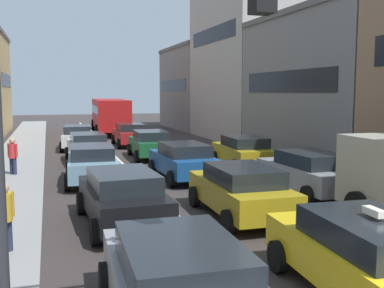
{
  "coord_description": "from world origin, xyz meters",
  "views": [
    {
      "loc": [
        -5.15,
        -4.36,
        3.56
      ],
      "look_at": [
        0.0,
        12.0,
        1.6
      ],
      "focal_mm": 42.82,
      "sensor_mm": 36.0,
      "label": 1
    }
  ],
  "objects_px": {
    "sedan_left_lane_fourth": "(88,147)",
    "pedestrian_mid_sidewalk": "(13,155)",
    "bus_mid_queue_primary": "(110,113)",
    "pedestrian_near_kerb": "(4,215)",
    "sedan_centre_lane_second": "(241,190)",
    "wagon_right_lane_far": "(243,151)",
    "sedan_centre_lane_fifth": "(130,134)",
    "sedan_left_lane_front": "(178,283)",
    "sedan_right_lane_behind_truck": "(309,172)",
    "wagon_left_lane_second": "(122,196)",
    "taxi_centre_lane_front": "(366,256)",
    "hatchback_centre_lane_third": "(183,160)",
    "coupe_centre_lane_fourth": "(150,143)",
    "sedan_left_lane_fifth": "(78,136)",
    "sedan_left_lane_third": "(92,163)",
    "traffic_light_pole": "(110,70)"
  },
  "relations": [
    {
      "from": "hatchback_centre_lane_third",
      "to": "sedan_left_lane_fourth",
      "type": "distance_m",
      "value": 6.68
    },
    {
      "from": "sedan_centre_lane_fifth",
      "to": "bus_mid_queue_primary",
      "type": "distance_m",
      "value": 9.71
    },
    {
      "from": "sedan_centre_lane_fifth",
      "to": "hatchback_centre_lane_third",
      "type": "bearing_deg",
      "value": -178.94
    },
    {
      "from": "wagon_left_lane_second",
      "to": "wagon_right_lane_far",
      "type": "height_order",
      "value": "same"
    },
    {
      "from": "sedan_left_lane_third",
      "to": "sedan_centre_lane_fifth",
      "type": "height_order",
      "value": "same"
    },
    {
      "from": "sedan_centre_lane_second",
      "to": "bus_mid_queue_primary",
      "type": "xyz_separation_m",
      "value": [
        -0.1,
        27.81,
        0.96
      ]
    },
    {
      "from": "traffic_light_pole",
      "to": "sedan_left_lane_fourth",
      "type": "distance_m",
      "value": 18.43
    },
    {
      "from": "sedan_left_lane_fourth",
      "to": "pedestrian_near_kerb",
      "type": "xyz_separation_m",
      "value": [
        -2.82,
        -13.23,
        0.15
      ]
    },
    {
      "from": "hatchback_centre_lane_third",
      "to": "pedestrian_mid_sidewalk",
      "type": "distance_m",
      "value": 7.1
    },
    {
      "from": "sedan_right_lane_behind_truck",
      "to": "pedestrian_near_kerb",
      "type": "xyz_separation_m",
      "value": [
        -9.56,
        -3.52,
        0.15
      ]
    },
    {
      "from": "sedan_left_lane_front",
      "to": "sedan_right_lane_behind_truck",
      "type": "distance_m",
      "value": 10.28
    },
    {
      "from": "sedan_left_lane_front",
      "to": "wagon_left_lane_second",
      "type": "relative_size",
      "value": 1.0
    },
    {
      "from": "sedan_left_lane_fourth",
      "to": "sedan_left_lane_fifth",
      "type": "height_order",
      "value": "same"
    },
    {
      "from": "traffic_light_pole",
      "to": "coupe_centre_lane_fourth",
      "type": "xyz_separation_m",
      "value": [
        4.49,
        18.62,
        -3.02
      ]
    },
    {
      "from": "traffic_light_pole",
      "to": "pedestrian_near_kerb",
      "type": "height_order",
      "value": "traffic_light_pole"
    },
    {
      "from": "sedan_centre_lane_fifth",
      "to": "pedestrian_mid_sidewalk",
      "type": "relative_size",
      "value": 2.6
    },
    {
      "from": "sedan_centre_lane_second",
      "to": "wagon_right_lane_far",
      "type": "relative_size",
      "value": 0.98
    },
    {
      "from": "coupe_centre_lane_fourth",
      "to": "pedestrian_near_kerb",
      "type": "bearing_deg",
      "value": 158.31
    },
    {
      "from": "sedan_left_lane_third",
      "to": "bus_mid_queue_primary",
      "type": "distance_m",
      "value": 21.78
    },
    {
      "from": "sedan_centre_lane_fifth",
      "to": "sedan_right_lane_behind_truck",
      "type": "xyz_separation_m",
      "value": [
        3.48,
        -16.12,
        0.0
      ]
    },
    {
      "from": "pedestrian_mid_sidewalk",
      "to": "coupe_centre_lane_fourth",
      "type": "bearing_deg",
      "value": 164.04
    },
    {
      "from": "sedan_centre_lane_fifth",
      "to": "sedan_left_lane_fifth",
      "type": "distance_m",
      "value": 3.49
    },
    {
      "from": "sedan_left_lane_third",
      "to": "pedestrian_near_kerb",
      "type": "bearing_deg",
      "value": 165.27
    },
    {
      "from": "pedestrian_near_kerb",
      "to": "wagon_right_lane_far",
      "type": "bearing_deg",
      "value": 86.65
    },
    {
      "from": "sedan_centre_lane_second",
      "to": "sedan_left_lane_fourth",
      "type": "xyz_separation_m",
      "value": [
        -3.29,
        11.74,
        0.0
      ]
    },
    {
      "from": "taxi_centre_lane_front",
      "to": "wagon_left_lane_second",
      "type": "distance_m",
      "value": 6.58
    },
    {
      "from": "coupe_centre_lane_fourth",
      "to": "taxi_centre_lane_front",
      "type": "bearing_deg",
      "value": -177.91
    },
    {
      "from": "taxi_centre_lane_front",
      "to": "sedan_left_lane_front",
      "type": "distance_m",
      "value": 3.35
    },
    {
      "from": "sedan_centre_lane_second",
      "to": "bus_mid_queue_primary",
      "type": "relative_size",
      "value": 0.41
    },
    {
      "from": "traffic_light_pole",
      "to": "coupe_centre_lane_fourth",
      "type": "relative_size",
      "value": 1.26
    },
    {
      "from": "sedan_centre_lane_second",
      "to": "wagon_right_lane_far",
      "type": "distance_m",
      "value": 8.59
    },
    {
      "from": "taxi_centre_lane_front",
      "to": "sedan_left_lane_third",
      "type": "xyz_separation_m",
      "value": [
        -3.49,
        11.82,
        -0.0
      ]
    },
    {
      "from": "wagon_left_lane_second",
      "to": "sedan_right_lane_behind_truck",
      "type": "relative_size",
      "value": 1.01
    },
    {
      "from": "sedan_left_lane_third",
      "to": "taxi_centre_lane_front",
      "type": "bearing_deg",
      "value": -160.26
    },
    {
      "from": "wagon_left_lane_second",
      "to": "sedan_centre_lane_fifth",
      "type": "height_order",
      "value": "same"
    },
    {
      "from": "wagon_right_lane_far",
      "to": "taxi_centre_lane_front",
      "type": "bearing_deg",
      "value": 168.18
    },
    {
      "from": "pedestrian_mid_sidewalk",
      "to": "hatchback_centre_lane_third",
      "type": "bearing_deg",
      "value": 113.96
    },
    {
      "from": "sedan_left_lane_fourth",
      "to": "wagon_right_lane_far",
      "type": "bearing_deg",
      "value": -121.02
    },
    {
      "from": "bus_mid_queue_primary",
      "to": "pedestrian_near_kerb",
      "type": "bearing_deg",
      "value": 171.09
    },
    {
      "from": "sedan_left_lane_fourth",
      "to": "pedestrian_mid_sidewalk",
      "type": "distance_m",
      "value": 4.7
    },
    {
      "from": "taxi_centre_lane_front",
      "to": "sedan_left_lane_front",
      "type": "bearing_deg",
      "value": 95.87
    },
    {
      "from": "taxi_centre_lane_front",
      "to": "coupe_centre_lane_fourth",
      "type": "distance_m",
      "value": 17.71
    },
    {
      "from": "sedan_left_lane_front",
      "to": "sedan_right_lane_behind_truck",
      "type": "xyz_separation_m",
      "value": [
        6.88,
        7.64,
        0.0
      ]
    },
    {
      "from": "taxi_centre_lane_front",
      "to": "hatchback_centre_lane_third",
      "type": "relative_size",
      "value": 1.02
    },
    {
      "from": "taxi_centre_lane_front",
      "to": "wagon_right_lane_far",
      "type": "distance_m",
      "value": 13.8
    },
    {
      "from": "coupe_centre_lane_fourth",
      "to": "pedestrian_near_kerb",
      "type": "xyz_separation_m",
      "value": [
        -6.15,
        -13.71,
        0.15
      ]
    },
    {
      "from": "hatchback_centre_lane_third",
      "to": "wagon_right_lane_far",
      "type": "height_order",
      "value": "same"
    },
    {
      "from": "pedestrian_near_kerb",
      "to": "pedestrian_mid_sidewalk",
      "type": "bearing_deg",
      "value": 135.56
    },
    {
      "from": "wagon_left_lane_second",
      "to": "wagon_right_lane_far",
      "type": "distance_m",
      "value": 10.26
    },
    {
      "from": "taxi_centre_lane_front",
      "to": "pedestrian_near_kerb",
      "type": "xyz_separation_m",
      "value": [
        -6.03,
        4.01,
        0.15
      ]
    }
  ]
}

